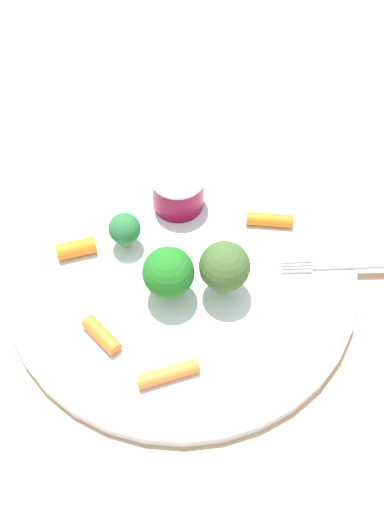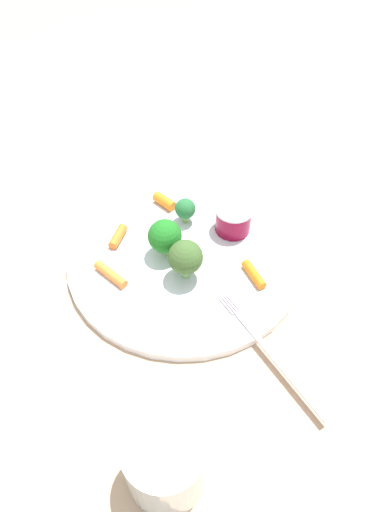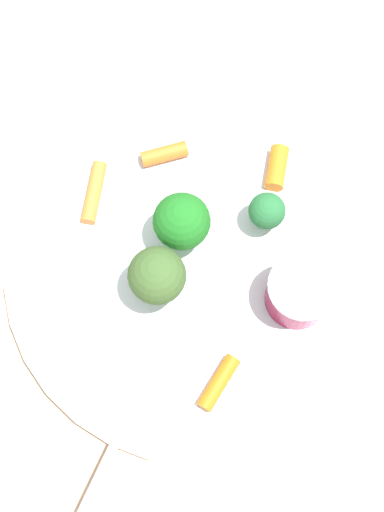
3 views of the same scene
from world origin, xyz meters
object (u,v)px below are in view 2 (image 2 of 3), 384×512
at_px(plate, 185,255).
at_px(fork, 268,350).
at_px(drinking_glass, 166,462).
at_px(broccoli_floret_0, 185,209).
at_px(carrot_stick_3, 111,274).
at_px(carrot_stick_1, 254,274).
at_px(sauce_cup, 233,219).
at_px(carrot_stick_2, 118,237).
at_px(broccoli_floret_2, 165,236).
at_px(broccoli_floret_1, 185,257).
at_px(carrot_stick_0, 164,201).

relative_size(plate, fork, 2.28).
bearing_deg(drinking_glass, broccoli_floret_0, -78.68).
height_order(carrot_stick_3, fork, carrot_stick_3).
bearing_deg(carrot_stick_1, sauce_cup, -62.16).
bearing_deg(carrot_stick_2, carrot_stick_3, 102.02).
height_order(carrot_stick_1, carrot_stick_2, same).
distance_m(broccoli_floret_0, carrot_stick_3, 0.14).
relative_size(broccoli_floret_0, carrot_stick_2, 1.01).
bearing_deg(carrot_stick_2, carrot_stick_1, 173.65).
distance_m(broccoli_floret_2, carrot_stick_3, 0.08).
bearing_deg(fork, carrot_stick_3, -15.53).
bearing_deg(carrot_stick_1, plate, -12.66).
bearing_deg(sauce_cup, carrot_stick_1, 117.84).
relative_size(sauce_cup, carrot_stick_3, 1.00).
bearing_deg(fork, broccoli_floret_0, -51.81).
distance_m(plate, carrot_stick_3, 0.10).
height_order(broccoli_floret_0, broccoli_floret_1, broccoli_floret_1).
relative_size(sauce_cup, broccoli_floret_0, 1.33).
height_order(carrot_stick_2, drinking_glass, drinking_glass).
distance_m(broccoli_floret_1, carrot_stick_2, 0.12).
distance_m(carrot_stick_1, carrot_stick_3, 0.18).
height_order(plate, carrot_stick_3, carrot_stick_3).
distance_m(carrot_stick_0, carrot_stick_2, 0.09).
bearing_deg(broccoli_floret_1, broccoli_floret_0, -75.46).
bearing_deg(carrot_stick_0, sauce_cup, 166.80).
height_order(broccoli_floret_0, carrot_stick_3, broccoli_floret_0).
xyz_separation_m(plate, broccoli_floret_0, (0.01, -0.06, 0.03)).
relative_size(sauce_cup, broccoli_floret_1, 0.87).
relative_size(carrot_stick_1, fork, 0.31).
xyz_separation_m(carrot_stick_1, carrot_stick_2, (0.19, -0.02, 0.00)).
distance_m(sauce_cup, broccoli_floret_0, 0.07).
bearing_deg(carrot_stick_3, drinking_glass, 122.69).
xyz_separation_m(broccoli_floret_1, broccoli_floret_2, (0.04, -0.03, -0.00)).
bearing_deg(carrot_stick_0, carrot_stick_3, 78.90).
bearing_deg(broccoli_floret_0, broccoli_floret_2, 81.32).
distance_m(carrot_stick_2, fork, 0.25).
relative_size(plate, carrot_stick_2, 8.22).
distance_m(carrot_stick_1, carrot_stick_2, 0.19).
bearing_deg(carrot_stick_2, sauce_cup, -158.74).
distance_m(fork, drinking_glass, 0.17).
xyz_separation_m(broccoli_floret_0, broccoli_floret_2, (0.01, 0.07, 0.01)).
bearing_deg(broccoli_floret_1, carrot_stick_3, 14.88).
bearing_deg(drinking_glass, carrot_stick_0, -73.64).
relative_size(carrot_stick_0, drinking_glass, 0.44).
xyz_separation_m(broccoli_floret_0, carrot_stick_3, (0.07, 0.12, -0.02)).
distance_m(plate, sauce_cup, 0.08).
relative_size(plate, broccoli_floret_0, 8.15).
distance_m(plate, carrot_stick_2, 0.10).
bearing_deg(plate, broccoli_floret_0, -76.16).
bearing_deg(carrot_stick_3, broccoli_floret_2, -135.57).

